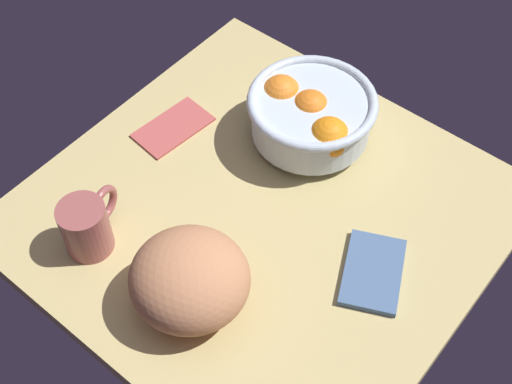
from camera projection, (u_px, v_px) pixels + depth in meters
The scene contains 6 objects.
ground_plane at pixel (262, 216), 110.03cm from camera, with size 65.28×66.61×3.00cm, color tan.
fruit_bowl at pixel (310, 114), 113.32cm from camera, with size 21.05×21.05×10.04cm.
bread_loaf at pixel (190, 279), 94.75cm from camera, with size 16.64×16.14×11.57cm, color tan.
napkin_folded at pixel (173, 126), 118.96cm from camera, with size 13.01×7.36×0.83cm, color #B64F4B.
napkin_spare at pixel (373, 272), 101.51cm from camera, with size 12.64×8.24×1.08cm, color #49668F.
mug at pixel (87, 226), 101.73cm from camera, with size 11.29×7.09×8.84cm.
Camera 1 is at (49.99, 39.53, 88.28)cm, focal length 49.31 mm.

